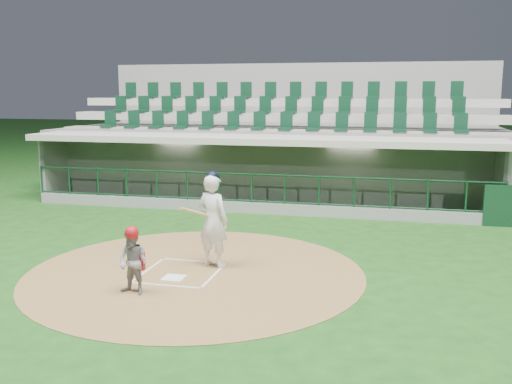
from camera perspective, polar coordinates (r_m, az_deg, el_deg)
ground at (r=12.65m, az=-7.05°, el=-7.63°), size 120.00×120.00×0.00m
dirt_circle at (r=12.37m, az=-6.07°, el=-8.00°), size 7.20×7.20×0.01m
home_plate at (r=12.03m, az=-8.24°, el=-8.50°), size 0.43×0.43×0.02m
batter_box_chalk at (r=12.38m, az=-7.54°, el=-7.96°), size 1.55×1.80×0.01m
dugout_structure at (r=19.77m, az=1.36°, el=1.68°), size 16.40×3.70×3.00m
seating_deck at (r=22.72m, az=2.58°, el=3.95°), size 17.00×6.72×5.15m
batter at (r=12.48m, az=-4.32°, el=-2.76°), size 0.97×1.00×2.13m
catcher at (r=11.11m, az=-12.19°, el=-6.74°), size 0.69×0.58×1.33m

